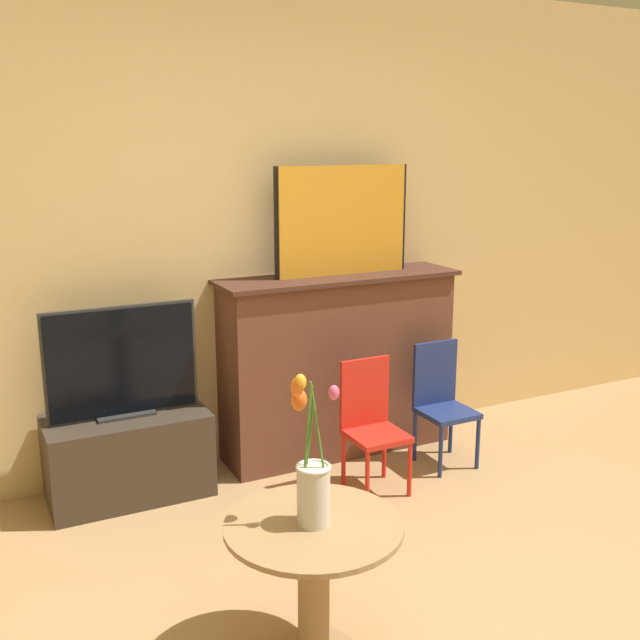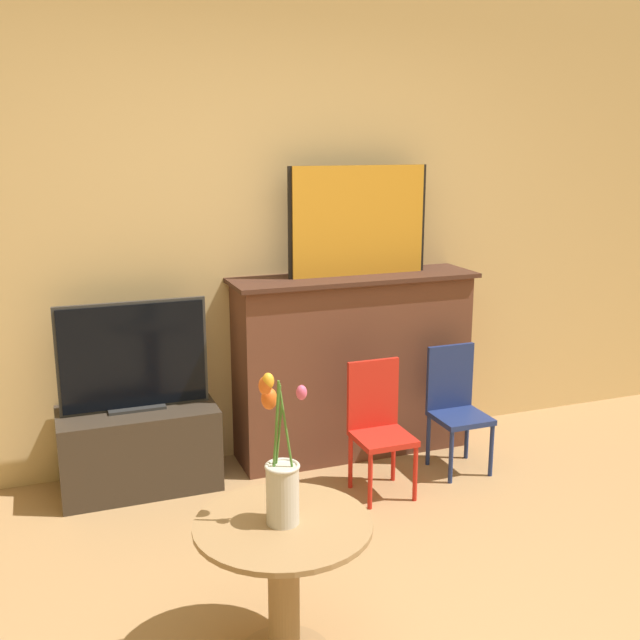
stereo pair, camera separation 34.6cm
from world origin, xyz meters
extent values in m
cube|color=tan|center=(0.00, 2.13, 1.35)|extent=(8.00, 0.06, 2.70)
cube|color=brown|center=(0.54, 1.92, 0.54)|extent=(1.38, 0.37, 1.08)
cube|color=#43271C|center=(0.54, 1.91, 1.06)|extent=(1.44, 0.41, 0.02)
cube|color=black|center=(0.57, 1.93, 1.38)|extent=(0.84, 0.02, 0.62)
cube|color=orange|center=(0.57, 1.92, 1.38)|extent=(0.80, 0.02, 0.62)
cube|color=#382D23|center=(-0.72, 1.87, 0.22)|extent=(0.82, 0.42, 0.45)
cube|color=#2D2D2D|center=(-0.72, 1.87, 0.45)|extent=(0.30, 0.12, 0.02)
cube|color=#2D2D2D|center=(-0.72, 1.88, 0.73)|extent=(0.77, 0.02, 0.58)
cube|color=black|center=(-0.72, 1.87, 0.73)|extent=(0.74, 0.02, 0.55)
cylinder|color=red|center=(0.33, 1.20, 0.15)|extent=(0.02, 0.02, 0.30)
cylinder|color=red|center=(0.59, 1.20, 0.15)|extent=(0.02, 0.02, 0.30)
cylinder|color=red|center=(0.33, 1.46, 0.15)|extent=(0.02, 0.02, 0.30)
cylinder|color=red|center=(0.59, 1.46, 0.15)|extent=(0.02, 0.02, 0.30)
cube|color=red|center=(0.46, 1.33, 0.32)|extent=(0.29, 0.29, 0.03)
cube|color=red|center=(0.46, 1.46, 0.52)|extent=(0.29, 0.02, 0.37)
cylinder|color=navy|center=(0.87, 1.32, 0.15)|extent=(0.02, 0.02, 0.30)
cylinder|color=navy|center=(1.12, 1.32, 0.15)|extent=(0.02, 0.02, 0.30)
cylinder|color=navy|center=(0.87, 1.57, 0.15)|extent=(0.02, 0.02, 0.30)
cylinder|color=navy|center=(1.12, 1.57, 0.15)|extent=(0.02, 0.02, 0.30)
cube|color=navy|center=(1.00, 1.44, 0.32)|extent=(0.29, 0.29, 0.03)
cube|color=navy|center=(1.00, 1.58, 0.52)|extent=(0.29, 0.02, 0.37)
cylinder|color=#99754C|center=(-0.42, 0.27, 0.26)|extent=(0.11, 0.11, 0.53)
cylinder|color=#99754C|center=(-0.42, 0.27, 0.54)|extent=(0.62, 0.62, 0.02)
cylinder|color=beige|center=(-0.42, 0.27, 0.65)|extent=(0.11, 0.11, 0.21)
torus|color=beige|center=(-0.42, 0.27, 0.76)|extent=(0.12, 0.12, 0.01)
cylinder|color=#477A2D|center=(-0.41, 0.26, 0.85)|extent=(0.05, 0.03, 0.34)
ellipsoid|color=#E0517A|center=(-0.36, 0.24, 1.02)|extent=(0.04, 0.04, 0.05)
cylinder|color=#477A2D|center=(-0.44, 0.28, 0.86)|extent=(0.04, 0.02, 0.36)
ellipsoid|color=orange|center=(-0.47, 0.29, 1.04)|extent=(0.05, 0.05, 0.06)
cylinder|color=#477A2D|center=(-0.44, 0.28, 0.87)|extent=(0.03, 0.01, 0.38)
ellipsoid|color=orange|center=(-0.47, 0.29, 1.06)|extent=(0.04, 0.04, 0.06)
cylinder|color=#477A2D|center=(-0.43, 0.29, 0.83)|extent=(0.02, 0.05, 0.30)
ellipsoid|color=orange|center=(-0.45, 0.33, 0.98)|extent=(0.05, 0.05, 0.08)
cylinder|color=#477A2D|center=(-0.44, 0.28, 0.87)|extent=(0.03, 0.02, 0.37)
ellipsoid|color=orange|center=(-0.47, 0.29, 1.05)|extent=(0.04, 0.04, 0.05)
camera|label=1|loc=(-1.45, -1.83, 1.83)|focal=42.00mm
camera|label=2|loc=(-1.13, -1.97, 1.83)|focal=42.00mm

